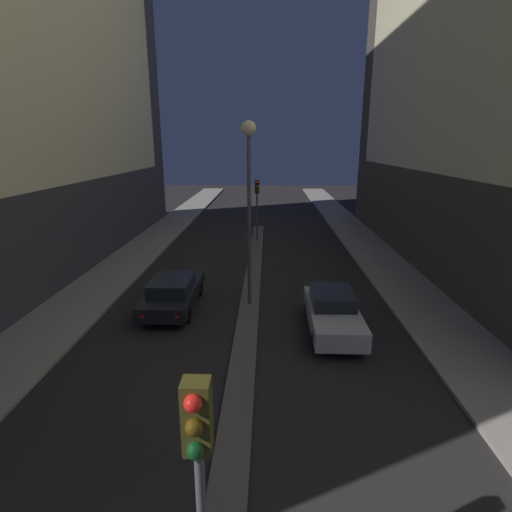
# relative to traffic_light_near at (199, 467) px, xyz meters

# --- Properties ---
(median_strip) EXTENTS (0.84, 30.84, 0.11)m
(median_strip) POSITION_rel_traffic_light_near_xyz_m (0.00, 13.73, -3.18)
(median_strip) COLOR #56544F
(median_strip) RESTS_ON ground
(traffic_light_near) EXTENTS (0.32, 0.42, 4.25)m
(traffic_light_near) POSITION_rel_traffic_light_near_xyz_m (0.00, 0.00, 0.00)
(traffic_light_near) COLOR #4C4C51
(traffic_light_near) RESTS_ON median_strip
(traffic_light_mid) EXTENTS (0.32, 0.42, 4.25)m
(traffic_light_mid) POSITION_rel_traffic_light_near_xyz_m (0.00, 23.98, 0.00)
(traffic_light_mid) COLOR #4C4C51
(traffic_light_mid) RESTS_ON median_strip
(street_lamp) EXTENTS (0.59, 0.59, 7.57)m
(street_lamp) POSITION_rel_traffic_light_near_xyz_m (0.00, 12.38, 2.40)
(street_lamp) COLOR #4C4C51
(street_lamp) RESTS_ON median_strip
(car_left_lane) EXTENTS (1.88, 4.75, 1.42)m
(car_left_lane) POSITION_rel_traffic_light_near_xyz_m (-3.21, 11.98, -2.50)
(car_left_lane) COLOR black
(car_left_lane) RESTS_ON ground
(car_right_lane) EXTENTS (1.78, 4.41, 1.51)m
(car_right_lane) POSITION_rel_traffic_light_near_xyz_m (3.21, 10.03, -2.46)
(car_right_lane) COLOR #B2B2B7
(car_right_lane) RESTS_ON ground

